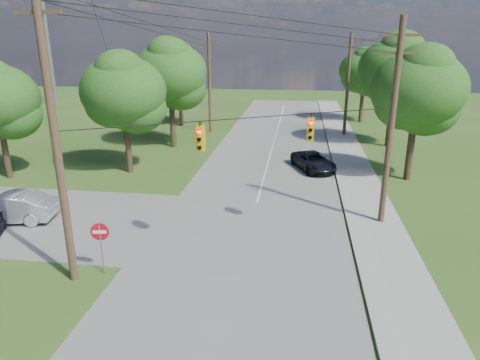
# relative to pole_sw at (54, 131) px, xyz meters

# --- Properties ---
(ground) EXTENTS (140.00, 140.00, 0.00)m
(ground) POSITION_rel_pole_sw_xyz_m (4.60, -0.40, -6.23)
(ground) COLOR #2E511B
(ground) RESTS_ON ground
(main_road) EXTENTS (10.00, 100.00, 0.03)m
(main_road) POSITION_rel_pole_sw_xyz_m (6.60, 4.60, -6.21)
(main_road) COLOR gray
(main_road) RESTS_ON ground
(sidewalk_east) EXTENTS (2.60, 100.00, 0.12)m
(sidewalk_east) POSITION_rel_pole_sw_xyz_m (13.30, 4.60, -6.17)
(sidewalk_east) COLOR #A29E97
(sidewalk_east) RESTS_ON ground
(pole_sw) EXTENTS (2.00, 0.32, 12.00)m
(pole_sw) POSITION_rel_pole_sw_xyz_m (0.00, 0.00, 0.00)
(pole_sw) COLOR brown
(pole_sw) RESTS_ON ground
(pole_ne) EXTENTS (2.00, 0.32, 10.50)m
(pole_ne) POSITION_rel_pole_sw_xyz_m (13.50, 7.60, -0.76)
(pole_ne) COLOR brown
(pole_ne) RESTS_ON ground
(pole_north_e) EXTENTS (2.00, 0.32, 10.00)m
(pole_north_e) POSITION_rel_pole_sw_xyz_m (13.50, 29.60, -1.10)
(pole_north_e) COLOR brown
(pole_north_e) RESTS_ON ground
(pole_north_w) EXTENTS (2.00, 0.32, 10.00)m
(pole_north_w) POSITION_rel_pole_sw_xyz_m (-0.40, 29.60, -1.10)
(pole_north_w) COLOR brown
(pole_north_w) RESTS_ON ground
(power_lines) EXTENTS (13.93, 29.62, 4.93)m
(power_lines) POSITION_rel_pole_sw_xyz_m (6.10, 11.14, 2.93)
(power_lines) COLOR black
(power_lines) RESTS_ON ground
(traffic_signals) EXTENTS (4.91, 3.27, 1.05)m
(traffic_signals) POSITION_rel_pole_sw_xyz_m (7.15, 4.03, -0.73)
(traffic_signals) COLOR #E2AE0D
(traffic_signals) RESTS_ON ground
(tree_w_near) EXTENTS (6.00, 6.00, 8.40)m
(tree_w_near) POSITION_rel_pole_sw_xyz_m (-3.40, 14.60, -0.30)
(tree_w_near) COLOR #483224
(tree_w_near) RESTS_ON ground
(tree_w_mid) EXTENTS (6.40, 6.40, 9.22)m
(tree_w_mid) POSITION_rel_pole_sw_xyz_m (-2.40, 22.60, 0.35)
(tree_w_mid) COLOR #483224
(tree_w_mid) RESTS_ON ground
(tree_w_far) EXTENTS (6.00, 6.00, 8.73)m
(tree_w_far) POSITION_rel_pole_sw_xyz_m (-4.40, 32.60, 0.02)
(tree_w_far) COLOR #483224
(tree_w_far) RESTS_ON ground
(tree_e_near) EXTENTS (6.20, 6.20, 8.81)m
(tree_e_near) POSITION_rel_pole_sw_xyz_m (16.60, 15.60, 0.02)
(tree_e_near) COLOR #483224
(tree_e_near) RESTS_ON ground
(tree_e_mid) EXTENTS (6.60, 6.60, 9.64)m
(tree_e_mid) POSITION_rel_pole_sw_xyz_m (17.10, 25.60, 0.68)
(tree_e_mid) COLOR #483224
(tree_e_mid) RESTS_ON ground
(tree_e_far) EXTENTS (5.80, 5.80, 8.32)m
(tree_e_far) POSITION_rel_pole_sw_xyz_m (16.10, 37.60, -0.31)
(tree_e_far) COLOR #483224
(tree_e_far) RESTS_ON ground
(car_cross_silver) EXTENTS (5.08, 2.43, 1.61)m
(car_cross_silver) POSITION_rel_pole_sw_xyz_m (-6.32, 4.96, -5.39)
(car_cross_silver) COLOR #ADAFB4
(car_cross_silver) RESTS_ON cross_road
(car_main_north) EXTENTS (3.77, 5.13, 1.30)m
(car_main_north) POSITION_rel_pole_sw_xyz_m (10.10, 17.01, -5.55)
(car_main_north) COLOR black
(car_main_north) RESTS_ON main_road
(do_not_enter_sign) EXTENTS (0.76, 0.18, 2.31)m
(do_not_enter_sign) POSITION_rel_pole_sw_xyz_m (1.02, 0.60, -4.54)
(do_not_enter_sign) COLOR gray
(do_not_enter_sign) RESTS_ON ground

